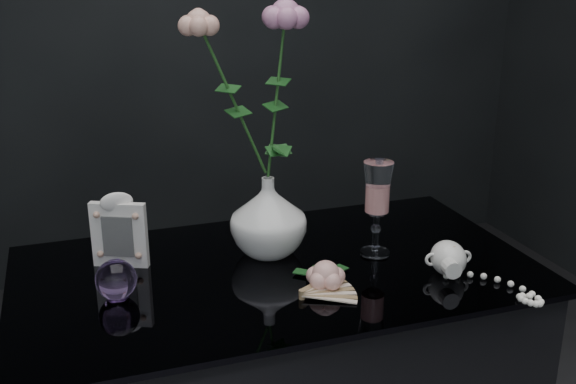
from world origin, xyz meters
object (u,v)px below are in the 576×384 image
object	(u,v)px
wine_glass	(377,209)
loose_rose	(326,275)
paperweight	(116,280)
pearl_jar	(448,257)
picture_frame	(119,230)
vase	(268,216)

from	to	relation	value
wine_glass	loose_rose	xyz separation A→B (m)	(-0.16, -0.12, -0.07)
loose_rose	wine_glass	bearing A→B (deg)	40.71
paperweight	loose_rose	world-z (taller)	paperweight
loose_rose	pearl_jar	size ratio (longest dim) A/B	0.66
paperweight	pearl_jar	distance (m)	0.65
picture_frame	loose_rose	size ratio (longest dim) A/B	0.96
wine_glass	paperweight	size ratio (longest dim) A/B	2.68
vase	loose_rose	world-z (taller)	vase
wine_glass	paperweight	xyz separation A→B (m)	(-0.54, -0.03, -0.06)
paperweight	picture_frame	bearing A→B (deg)	81.18
pearl_jar	wine_glass	bearing A→B (deg)	134.99
wine_glass	paperweight	world-z (taller)	wine_glass
picture_frame	wine_glass	bearing A→B (deg)	12.10
wine_glass	picture_frame	world-z (taller)	wine_glass
pearl_jar	vase	bearing A→B (deg)	155.26
picture_frame	loose_rose	xyz separation A→B (m)	(0.36, -0.23, -0.05)
paperweight	loose_rose	bearing A→B (deg)	-12.97
wine_glass	picture_frame	size ratio (longest dim) A/B	1.28
vase	loose_rose	distance (m)	0.21
vase	pearl_jar	bearing A→B (deg)	-33.76
vase	wine_glass	distance (m)	0.23
loose_rose	paperweight	bearing A→B (deg)	171.98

